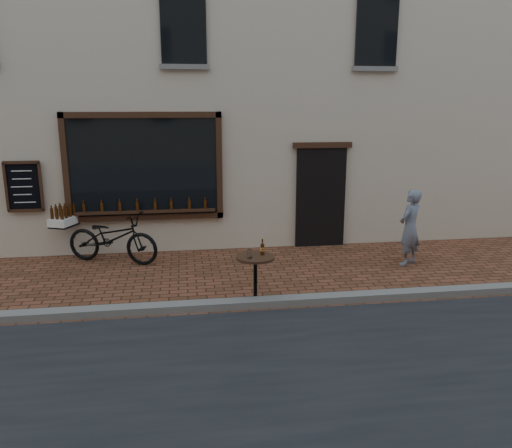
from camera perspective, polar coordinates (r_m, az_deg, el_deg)
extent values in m
plane|color=#552F1B|center=(7.84, 0.43, -9.93)|extent=(90.00, 90.00, 0.00)
cube|color=slate|center=(8.00, 0.21, -8.97)|extent=(90.00, 0.25, 0.12)
cube|color=beige|center=(13.78, -3.97, 21.36)|extent=(28.00, 6.00, 10.00)
cube|color=black|center=(10.66, -12.67, 6.37)|extent=(3.00, 0.06, 2.00)
cube|color=black|center=(10.57, -12.98, 12.06)|extent=(3.24, 0.10, 0.12)
cube|color=black|center=(10.82, -12.39, 0.78)|extent=(3.24, 0.10, 0.12)
cube|color=black|center=(10.87, -20.94, 5.94)|extent=(0.12, 0.10, 2.24)
cube|color=black|center=(10.64, -4.22, 6.65)|extent=(0.12, 0.10, 2.24)
cube|color=black|center=(10.75, -12.44, 1.40)|extent=(2.90, 0.16, 0.05)
cube|color=black|center=(11.17, 7.39, 3.01)|extent=(1.10, 0.10, 2.20)
cube|color=black|center=(10.99, 7.61, 8.93)|extent=(1.30, 0.10, 0.12)
cube|color=black|center=(11.14, -25.00, 3.90)|extent=(0.62, 0.04, 0.92)
cylinder|color=#3D1C07|center=(10.89, -19.04, 1.77)|extent=(0.06, 0.06, 0.19)
cylinder|color=#3D1C07|center=(10.83, -17.19, 1.85)|extent=(0.06, 0.06, 0.19)
cylinder|color=#3D1C07|center=(10.78, -15.31, 1.92)|extent=(0.06, 0.06, 0.19)
cylinder|color=#3D1C07|center=(10.74, -13.42, 1.99)|extent=(0.06, 0.06, 0.19)
cylinder|color=#3D1C07|center=(10.71, -11.52, 2.06)|extent=(0.06, 0.06, 0.19)
cylinder|color=#3D1C07|center=(10.70, -9.61, 2.13)|extent=(0.06, 0.06, 0.19)
cylinder|color=#3D1C07|center=(10.69, -7.69, 2.20)|extent=(0.06, 0.06, 0.19)
cylinder|color=#3D1C07|center=(10.70, -5.78, 2.26)|extent=(0.06, 0.06, 0.19)
cube|color=black|center=(10.67, -8.31, 21.38)|extent=(0.90, 0.06, 1.40)
cube|color=black|center=(11.43, 13.64, 20.62)|extent=(0.90, 0.06, 1.40)
imported|color=black|center=(10.41, -16.08, -1.52)|extent=(2.06, 1.37, 1.02)
cube|color=black|center=(10.93, -21.06, -0.15)|extent=(0.56, 0.65, 0.03)
cube|color=white|center=(10.91, -21.10, 0.34)|extent=(0.57, 0.67, 0.16)
cylinder|color=#3D1C07|center=(10.65, -21.31, 1.04)|extent=(0.06, 0.06, 0.22)
cylinder|color=#3D1C07|center=(10.71, -21.80, 1.07)|extent=(0.06, 0.06, 0.22)
cylinder|color=#3D1C07|center=(10.78, -22.30, 1.10)|extent=(0.06, 0.06, 0.22)
cylinder|color=#3D1C07|center=(10.76, -20.90, 1.20)|extent=(0.06, 0.06, 0.22)
cylinder|color=#3D1C07|center=(10.82, -21.39, 1.23)|extent=(0.06, 0.06, 0.22)
cylinder|color=#3D1C07|center=(10.89, -21.88, 1.25)|extent=(0.06, 0.06, 0.22)
cylinder|color=#3D1C07|center=(10.87, -20.49, 1.35)|extent=(0.06, 0.06, 0.22)
cylinder|color=#3D1C07|center=(10.93, -20.98, 1.38)|extent=(0.06, 0.06, 0.22)
cylinder|color=#3D1C07|center=(10.99, -21.47, 1.40)|extent=(0.06, 0.06, 0.22)
cylinder|color=#3D1C07|center=(10.98, -20.10, 1.50)|extent=(0.06, 0.06, 0.22)
cylinder|color=black|center=(8.15, -0.07, -8.87)|extent=(0.45, 0.45, 0.03)
cylinder|color=black|center=(8.02, -0.07, -6.41)|extent=(0.06, 0.06, 0.71)
cylinder|color=black|center=(7.90, -0.08, -3.84)|extent=(0.61, 0.61, 0.04)
cylinder|color=gold|center=(7.94, 0.73, -2.88)|extent=(0.06, 0.06, 0.06)
cylinder|color=white|center=(7.79, -0.74, -3.42)|extent=(0.08, 0.08, 0.13)
imported|color=slate|center=(10.26, 17.18, -0.39)|extent=(0.66, 0.62, 1.52)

